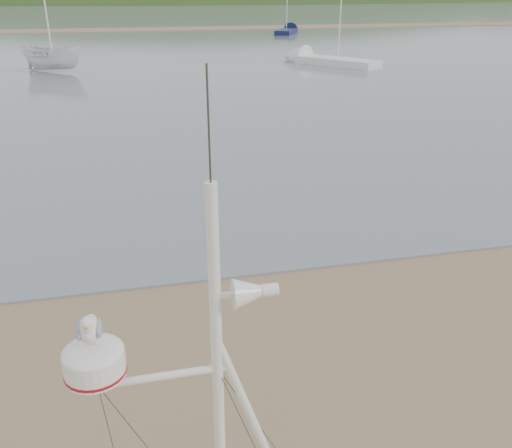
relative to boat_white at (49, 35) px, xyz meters
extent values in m
cube|color=slate|center=(4.30, 98.38, -2.28)|extent=(560.00, 256.00, 0.04)
cube|color=#81684A|center=(4.30, 36.38, -2.23)|extent=(560.00, 7.00, 0.07)
ellipsoid|color=#213716|center=(44.30, 201.38, -24.30)|extent=(400.00, 180.00, 80.00)
ellipsoid|color=#213716|center=(184.30, 201.38, -17.70)|extent=(300.00, 135.00, 56.00)
cylinder|color=white|center=(5.13, -34.97, -0.36)|extent=(0.10, 0.10, 3.89)
cylinder|color=white|center=(5.54, -34.97, -1.04)|extent=(0.90, 0.08, 2.55)
cylinder|color=white|center=(4.59, -34.97, -0.06)|extent=(1.26, 0.07, 0.07)
cylinder|color=#2D382D|center=(5.13, -34.97, 1.98)|extent=(0.02, 0.02, 0.87)
cube|color=white|center=(4.15, -34.97, 0.01)|extent=(0.16, 0.16, 0.09)
cylinder|color=white|center=(4.15, -34.97, 0.16)|extent=(0.49, 0.49, 0.21)
cylinder|color=#AB0C18|center=(4.15, -34.97, 0.09)|extent=(0.50, 0.50, 0.02)
ellipsoid|color=white|center=(4.15, -34.97, 0.27)|extent=(0.49, 0.49, 0.14)
cone|color=white|center=(5.40, -34.97, 0.64)|extent=(0.25, 0.25, 0.25)
cylinder|color=white|center=(5.57, -34.97, 0.64)|extent=(0.14, 0.11, 0.11)
cube|color=white|center=(5.22, -34.97, 0.64)|extent=(0.19, 0.04, 0.04)
cylinder|color=tan|center=(4.13, -34.97, 0.37)|extent=(0.01, 0.01, 0.07)
cylinder|color=tan|center=(4.18, -34.97, 0.37)|extent=(0.01, 0.01, 0.07)
ellipsoid|color=white|center=(4.15, -34.97, 0.48)|extent=(0.17, 0.26, 0.19)
ellipsoid|color=#919398|center=(4.08, -34.98, 0.48)|extent=(0.05, 0.21, 0.12)
ellipsoid|color=#919398|center=(4.23, -34.98, 0.48)|extent=(0.05, 0.21, 0.12)
cone|color=white|center=(4.15, -34.84, 0.46)|extent=(0.09, 0.08, 0.09)
ellipsoid|color=white|center=(4.15, -35.07, 0.56)|extent=(0.08, 0.08, 0.11)
sphere|color=white|center=(4.15, -35.09, 0.62)|extent=(0.09, 0.09, 0.09)
cone|color=gold|center=(4.15, -35.14, 0.61)|extent=(0.02, 0.05, 0.02)
imported|color=white|center=(0.00, 0.00, 0.00)|extent=(2.36, 2.35, 4.52)
cube|color=#131744|center=(23.30, 25.97, -2.01)|extent=(4.07, 5.64, 0.50)
cone|color=#131744|center=(24.92, 29.07, -2.01)|extent=(2.43, 2.50, 1.75)
cylinder|color=white|center=(23.30, 25.97, 1.24)|extent=(0.08, 0.08, 6.00)
cube|color=white|center=(19.16, -1.49, -2.01)|extent=(5.11, 6.07, 0.50)
cone|color=white|center=(16.90, 1.67, -2.01)|extent=(2.82, 2.86, 1.94)
cylinder|color=white|center=(19.16, -1.49, 1.58)|extent=(0.08, 0.08, 6.68)
camera|label=1|loc=(4.61, -38.62, 2.88)|focal=38.00mm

